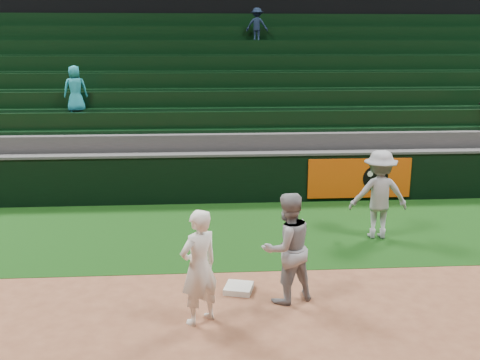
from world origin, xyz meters
name	(u,v)px	position (x,y,z in m)	size (l,w,h in m)	color
ground	(261,295)	(0.00, 0.00, 0.00)	(70.00, 70.00, 0.00)	brown
foul_grass	(246,231)	(0.00, 3.00, 0.00)	(36.00, 4.20, 0.01)	black
first_base	(239,288)	(-0.34, 0.18, 0.05)	(0.43, 0.43, 0.10)	white
first_baseman	(199,267)	(-0.96, -0.76, 0.84)	(0.61, 0.40, 1.68)	white
baserunner	(287,248)	(0.37, -0.18, 0.86)	(0.84, 0.65, 1.73)	#9698A0
base_coach	(379,195)	(2.64, 2.45, 0.91)	(1.17, 0.67, 1.81)	#989BA4
field_wall	(240,177)	(0.03, 5.20, 0.63)	(36.00, 0.45, 1.25)	black
stadium_seating	(231,115)	(0.01, 8.97, 1.70)	(36.00, 5.95, 4.97)	#363639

